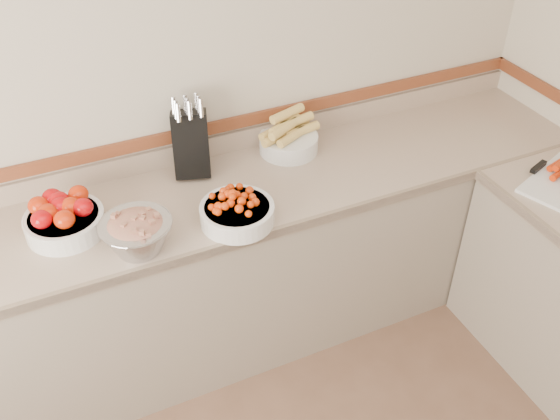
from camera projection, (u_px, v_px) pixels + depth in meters
name	position (u px, v px, depth m)	size (l,w,h in m)	color
back_wall	(142.00, 90.00, 2.65)	(4.00, 4.00, 0.00)	beige
counter_back	(184.00, 281.00, 2.94)	(4.00, 0.65, 1.08)	tan
knife_block	(191.00, 142.00, 2.79)	(0.21, 0.23, 0.39)	black
tomato_bowl	(63.00, 217.00, 2.50)	(0.32, 0.32, 0.16)	white
cherry_tomato_bowl	(237.00, 211.00, 2.56)	(0.31, 0.31, 0.17)	white
corn_bowl	(288.00, 138.00, 2.98)	(0.32, 0.28, 0.21)	white
rhubarb_bowl	(137.00, 233.00, 2.40)	(0.28, 0.28, 0.16)	#B2B2BA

